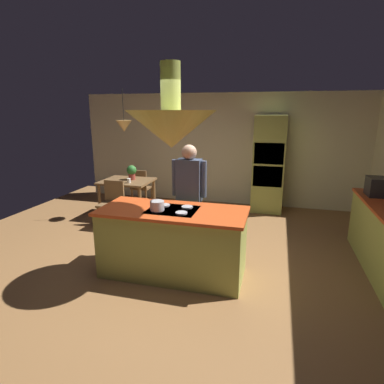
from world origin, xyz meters
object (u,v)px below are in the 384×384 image
(potted_plant_on_table, at_px, (132,172))
(dining_table, at_px, (127,185))
(oven_tower, at_px, (269,164))
(person_at_island, at_px, (189,192))
(cooking_pot_on_cooktop, at_px, (157,206))
(chair_by_back_wall, at_px, (140,185))
(microwave_on_counter, at_px, (384,187))
(chair_facing_island, at_px, (112,200))
(kitchen_island, at_px, (173,242))
(cup_on_table, at_px, (129,181))

(potted_plant_on_table, bearing_deg, dining_table, -127.54)
(oven_tower, distance_m, potted_plant_on_table, 2.93)
(person_at_island, relative_size, cooking_pot_on_cooktop, 9.32)
(chair_by_back_wall, height_order, microwave_on_counter, microwave_on_counter)
(dining_table, relative_size, cooking_pot_on_cooktop, 5.62)
(microwave_on_counter, bearing_deg, cooking_pot_on_cooktop, -152.00)
(chair_facing_island, bearing_deg, dining_table, 90.00)
(microwave_on_counter, bearing_deg, kitchen_island, -152.71)
(kitchen_island, xyz_separation_m, potted_plant_on_table, (-1.63, 2.19, 0.47))
(kitchen_island, bearing_deg, chair_facing_island, 139.41)
(oven_tower, xyz_separation_m, chair_by_back_wall, (-2.80, -0.50, -0.53))
(dining_table, height_order, microwave_on_counter, microwave_on_counter)
(potted_plant_on_table, height_order, cooking_pot_on_cooktop, potted_plant_on_table)
(cup_on_table, bearing_deg, kitchen_island, -50.64)
(dining_table, xyz_separation_m, chair_by_back_wall, (0.00, 0.64, -0.15))
(chair_by_back_wall, bearing_deg, microwave_on_counter, 164.28)
(chair_by_back_wall, distance_m, potted_plant_on_table, 0.70)
(kitchen_island, bearing_deg, oven_tower, 71.26)
(person_at_island, xyz_separation_m, potted_plant_on_table, (-1.66, 1.49, -0.04))
(kitchen_island, xyz_separation_m, oven_tower, (1.10, 3.24, 0.58))
(person_at_island, bearing_deg, chair_facing_island, 156.36)
(person_at_island, distance_m, microwave_on_counter, 2.91)
(chair_facing_island, distance_m, chair_by_back_wall, 1.29)
(kitchen_island, distance_m, person_at_island, 0.86)
(potted_plant_on_table, height_order, cup_on_table, potted_plant_on_table)
(oven_tower, xyz_separation_m, dining_table, (-2.80, -1.14, -0.38))
(oven_tower, xyz_separation_m, cup_on_table, (-2.65, -1.35, -0.23))
(chair_facing_island, relative_size, cup_on_table, 9.67)
(kitchen_island, relative_size, cup_on_table, 21.41)
(chair_facing_island, distance_m, cup_on_table, 0.55)
(person_at_island, distance_m, cooking_pot_on_cooktop, 0.85)
(cup_on_table, xyz_separation_m, microwave_on_counter, (4.39, -0.42, 0.24))
(person_at_island, xyz_separation_m, chair_by_back_wall, (-1.73, 2.04, -0.46))
(person_at_island, xyz_separation_m, cup_on_table, (-1.58, 1.19, -0.16))
(kitchen_island, bearing_deg, person_at_island, 87.60)
(kitchen_island, xyz_separation_m, chair_facing_island, (-1.70, 1.46, 0.05))
(cooking_pot_on_cooktop, bearing_deg, oven_tower, 69.52)
(oven_tower, bearing_deg, potted_plant_on_table, -158.96)
(chair_facing_island, bearing_deg, microwave_on_counter, 0.11)
(potted_plant_on_table, xyz_separation_m, cup_on_table, (0.08, -0.30, -0.12))
(oven_tower, bearing_deg, cooking_pot_on_cooktop, -110.48)
(dining_table, xyz_separation_m, microwave_on_counter, (4.54, -0.63, 0.39))
(kitchen_island, height_order, chair_by_back_wall, kitchen_island)
(chair_facing_island, bearing_deg, person_at_island, -23.64)
(oven_tower, height_order, cup_on_table, oven_tower)
(oven_tower, height_order, cooking_pot_on_cooktop, oven_tower)
(kitchen_island, distance_m, potted_plant_on_table, 2.77)
(dining_table, distance_m, person_at_island, 2.25)
(chair_facing_island, height_order, cup_on_table, chair_facing_island)
(oven_tower, distance_m, cup_on_table, 2.98)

